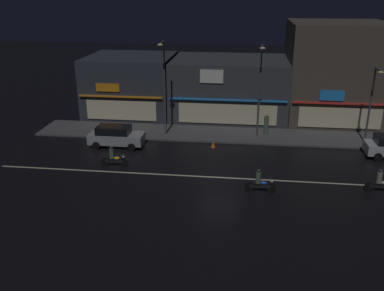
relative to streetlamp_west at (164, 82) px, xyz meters
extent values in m
plane|color=black|center=(5.10, -7.77, -4.71)|extent=(140.00, 140.00, 0.00)
cube|color=beige|center=(5.10, -7.77, -4.70)|extent=(30.79, 0.16, 0.01)
cube|color=#4C4C4F|center=(5.10, 0.85, -4.64)|extent=(32.41, 4.13, 0.14)
cube|color=#2D333D|center=(-4.62, 6.76, -1.87)|extent=(8.17, 7.59, 5.69)
cube|color=orange|center=(-4.62, 2.84, -2.11)|extent=(7.76, 0.24, 0.12)
cube|color=orange|center=(-5.76, 2.90, -1.31)|extent=(2.17, 0.08, 0.74)
cube|color=beige|center=(-4.62, 2.90, -3.41)|extent=(6.54, 0.06, 1.80)
cube|color=#4C443A|center=(14.82, 7.26, -0.21)|extent=(8.72, 8.59, 8.99)
cube|color=red|center=(14.82, 2.84, -2.11)|extent=(8.28, 0.24, 0.12)
cube|color=#268CF2|center=(13.97, 2.90, -1.45)|extent=(2.03, 0.08, 0.89)
cube|color=beige|center=(14.82, 2.90, -3.41)|extent=(6.97, 0.06, 1.80)
cube|color=#383A3F|center=(5.10, 7.05, -1.94)|extent=(10.91, 8.17, 5.54)
cube|color=#268CF2|center=(5.10, 2.84, -2.11)|extent=(10.37, 0.24, 0.12)
cube|color=white|center=(3.65, 2.90, -0.06)|extent=(2.03, 0.08, 1.17)
cube|color=beige|center=(5.10, 2.90, -3.41)|extent=(8.73, 0.06, 1.80)
cylinder|color=#47494C|center=(0.00, 0.20, -0.65)|extent=(0.16, 0.16, 7.83)
cube|color=#47494C|center=(0.00, -0.50, 3.16)|extent=(0.10, 1.40, 0.10)
ellipsoid|color=#F9E099|center=(0.00, -1.20, 3.08)|extent=(0.44, 0.32, 0.20)
cylinder|color=#47494C|center=(7.74, 0.80, -0.76)|extent=(0.16, 0.16, 7.62)
cube|color=#47494C|center=(7.74, 0.10, 2.95)|extent=(0.10, 1.40, 0.10)
ellipsoid|color=#F9E099|center=(7.74, -0.60, 2.87)|extent=(0.44, 0.32, 0.20)
cylinder|color=#47494C|center=(16.38, 0.21, -1.52)|extent=(0.16, 0.16, 6.11)
cube|color=#47494C|center=(16.38, -0.49, 1.44)|extent=(0.10, 1.40, 0.10)
ellipsoid|color=#F9E099|center=(16.38, -1.19, 1.36)|extent=(0.44, 0.32, 0.20)
cylinder|color=#4C664C|center=(8.49, 1.16, -3.78)|extent=(0.39, 0.39, 1.59)
sphere|color=tan|center=(8.49, 1.16, -2.87)|extent=(0.22, 0.22, 0.22)
cube|color=#9EA0A5|center=(-3.37, -2.84, -4.02)|extent=(4.30, 1.78, 0.76)
cube|color=black|center=(-3.59, -2.84, -3.34)|extent=(2.58, 1.57, 0.60)
cube|color=#F9F2CC|center=(-1.26, -2.24, -3.92)|extent=(0.08, 0.20, 0.12)
cube|color=#F9F2CC|center=(-1.26, -3.45, -3.92)|extent=(0.08, 0.20, 0.12)
cylinder|color=black|center=(-1.95, -1.95, -4.40)|extent=(0.62, 0.20, 0.62)
cylinder|color=black|center=(-1.95, -3.73, -4.40)|extent=(0.62, 0.20, 0.62)
cylinder|color=black|center=(-4.79, -1.95, -4.40)|extent=(0.62, 0.20, 0.62)
cylinder|color=black|center=(-4.79, -3.73, -4.40)|extent=(0.62, 0.20, 0.62)
cylinder|color=black|center=(16.41, -1.69, -4.40)|extent=(0.62, 0.20, 0.62)
cylinder|color=black|center=(16.41, -3.47, -4.40)|extent=(0.62, 0.20, 0.62)
cylinder|color=black|center=(14.47, -8.63, -4.41)|extent=(0.60, 0.10, 0.60)
cube|color=black|center=(15.12, -8.63, -4.31)|extent=(1.30, 0.14, 0.20)
ellipsoid|color=#B2B7BC|center=(15.32, -8.63, -4.09)|extent=(0.44, 0.26, 0.24)
cube|color=black|center=(14.92, -8.63, -4.16)|extent=(0.56, 0.22, 0.10)
cylinder|color=gray|center=(14.97, -8.63, -3.76)|extent=(0.32, 0.32, 0.70)
sphere|color=#333338|center=(14.97, -8.63, -3.30)|extent=(0.22, 0.22, 0.22)
cylinder|color=black|center=(-1.75, -6.78, -4.41)|extent=(0.60, 0.08, 0.60)
cylinder|color=black|center=(-3.05, -6.78, -4.41)|extent=(0.60, 0.10, 0.60)
cube|color=black|center=(-2.40, -6.78, -4.31)|extent=(1.30, 0.14, 0.20)
ellipsoid|color=gold|center=(-2.20, -6.78, -4.09)|extent=(0.44, 0.26, 0.24)
cube|color=black|center=(-2.60, -6.78, -4.16)|extent=(0.56, 0.22, 0.10)
cylinder|color=slate|center=(-1.80, -6.78, -3.86)|extent=(0.03, 0.60, 0.03)
sphere|color=white|center=(-1.71, -6.78, -3.96)|extent=(0.14, 0.14, 0.14)
cylinder|color=#4C664C|center=(-2.55, -6.78, -3.76)|extent=(0.32, 0.32, 0.70)
sphere|color=#333338|center=(-2.55, -6.78, -3.30)|extent=(0.22, 0.22, 0.22)
cylinder|color=black|center=(8.39, -9.55, -4.41)|extent=(0.60, 0.08, 0.60)
cylinder|color=black|center=(7.09, -9.55, -4.41)|extent=(0.60, 0.10, 0.60)
cube|color=black|center=(7.74, -9.55, -4.31)|extent=(1.30, 0.14, 0.20)
ellipsoid|color=#1E4CB2|center=(7.94, -9.55, -4.09)|extent=(0.44, 0.26, 0.24)
cube|color=black|center=(7.54, -9.55, -4.16)|extent=(0.56, 0.22, 0.10)
cylinder|color=slate|center=(8.34, -9.55, -3.86)|extent=(0.03, 0.60, 0.03)
sphere|color=white|center=(8.43, -9.55, -3.96)|extent=(0.14, 0.14, 0.14)
cylinder|color=#4C664C|center=(7.59, -9.55, -3.76)|extent=(0.32, 0.32, 0.70)
sphere|color=#333338|center=(7.59, -9.55, -3.30)|extent=(0.22, 0.22, 0.22)
cone|color=orange|center=(4.26, -2.20, -4.43)|extent=(0.36, 0.36, 0.55)
camera|label=1|loc=(6.46, -33.37, 7.19)|focal=39.46mm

